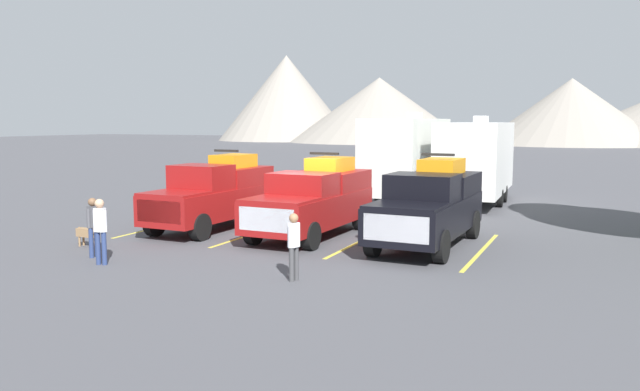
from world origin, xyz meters
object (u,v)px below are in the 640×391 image
object	(u,v)px
pickup_truck_a	(214,193)
person_a	(100,227)
pickup_truck_c	(430,204)
person_b	(294,242)
camper_trailer_a	(408,154)
person_c	(93,223)
camper_trailer_b	(476,157)
pickup_truck_b	(314,199)
dog	(90,232)

from	to	relation	value
pickup_truck_a	person_a	distance (m)	5.77
pickup_truck_c	person_b	world-z (taller)	pickup_truck_c
pickup_truck_a	person_b	distance (m)	7.65
pickup_truck_c	camper_trailer_a	xyz separation A→B (m)	(-3.54, 9.86, 0.91)
camper_trailer_a	person_c	distance (m)	15.76
person_b	person_c	world-z (taller)	person_c
camper_trailer_b	pickup_truck_b	bearing A→B (deg)	-107.89
camper_trailer_b	person_b	bearing A→B (deg)	-94.66
dog	pickup_truck_b	bearing A→B (deg)	40.18
camper_trailer_a	person_c	xyz separation A→B (m)	(-4.21, -15.14, -1.19)
person_a	person_c	xyz separation A→B (m)	(-0.81, 0.59, -0.04)
camper_trailer_b	person_a	bearing A→B (deg)	-111.92
pickup_truck_b	person_c	distance (m)	6.69
pickup_truck_b	person_b	world-z (taller)	pickup_truck_b
pickup_truck_a	camper_trailer_b	xyz separation A→B (m)	(6.86, 10.25, 0.83)
person_b	dog	bearing A→B (deg)	171.53
person_b	dog	size ratio (longest dim) A/B	1.70
pickup_truck_c	person_b	xyz separation A→B (m)	(-1.77, -5.32, -0.31)
pickup_truck_b	person_b	size ratio (longest dim) A/B	3.55
pickup_truck_b	camper_trailer_b	bearing A→B (deg)	72.11
camper_trailer_a	camper_trailer_b	xyz separation A→B (m)	(3.03, 0.27, -0.09)
person_b	dog	xyz separation A→B (m)	(-7.12, 1.06, -0.47)
pickup_truck_b	pickup_truck_c	bearing A→B (deg)	-1.19
pickup_truck_c	person_a	size ratio (longest dim) A/B	3.36
dog	pickup_truck_a	bearing A→B (deg)	69.80
person_b	person_c	size ratio (longest dim) A/B	0.97
pickup_truck_b	dog	size ratio (longest dim) A/B	6.04
pickup_truck_a	pickup_truck_c	bearing A→B (deg)	0.89
person_a	dog	distance (m)	2.58
camper_trailer_a	person_a	distance (m)	16.13
camper_trailer_b	pickup_truck_c	bearing A→B (deg)	-87.15
pickup_truck_c	person_c	world-z (taller)	pickup_truck_c
camper_trailer_a	dog	distance (m)	15.20
pickup_truck_c	camper_trailer_b	bearing A→B (deg)	92.85
pickup_truck_c	person_b	size ratio (longest dim) A/B	3.63
person_b	person_c	xyz separation A→B (m)	(-5.98, 0.05, 0.03)
camper_trailer_b	dog	world-z (taller)	camper_trailer_b
pickup_truck_b	person_c	world-z (taller)	pickup_truck_b
camper_trailer_a	person_a	xyz separation A→B (m)	(-3.41, -15.73, -1.15)
pickup_truck_a	person_b	bearing A→B (deg)	-42.93
pickup_truck_b	camper_trailer_b	xyz separation A→B (m)	(3.25, 10.06, 0.86)
pickup_truck_b	dog	world-z (taller)	pickup_truck_b
pickup_truck_a	pickup_truck_b	bearing A→B (deg)	3.05
pickup_truck_a	camper_trailer_a	distance (m)	10.72
person_c	dog	size ratio (longest dim) A/B	1.75
person_b	dog	distance (m)	7.22
person_b	dog	world-z (taller)	person_b
pickup_truck_c	camper_trailer_b	distance (m)	10.18
pickup_truck_a	person_c	xyz separation A→B (m)	(-0.39, -5.16, -0.28)
pickup_truck_a	camper_trailer_a	xyz separation A→B (m)	(3.83, 9.98, 0.92)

